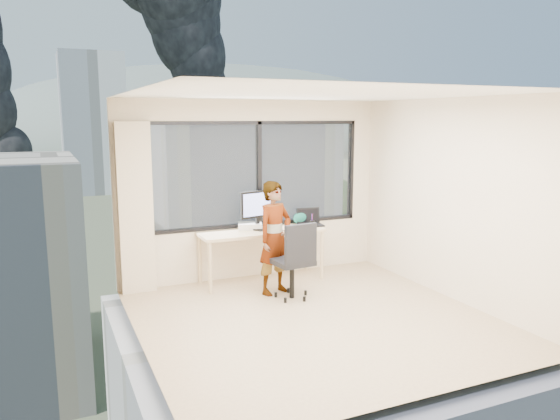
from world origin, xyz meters
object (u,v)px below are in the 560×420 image
laptop (311,218)px  handbag (301,218)px  game_console (250,226)px  chair (292,259)px  person (275,238)px  monitor (258,210)px  desk (262,256)px

laptop → handbag: (-0.08, 0.17, -0.02)m
laptop → handbag: bearing=123.8°
game_console → laptop: (0.91, -0.18, 0.07)m
game_console → handbag: size_ratio=1.38×
handbag → laptop: bearing=-56.6°
chair → laptop: (0.72, 0.87, 0.34)m
chair → handbag: size_ratio=4.20×
laptop → person: bearing=-137.2°
monitor → handbag: 0.77m
monitor → laptop: 0.84m
person → game_console: (-0.07, 0.76, 0.03)m
chair → game_console: 1.10m
monitor → handbag: bearing=-6.7°
game_console → laptop: laptop is taller
monitor → laptop: size_ratio=1.50×
game_console → handbag: bearing=18.8°
monitor → handbag: (0.74, 0.08, -0.19)m
desk → handbag: bearing=13.9°
monitor → person: bearing=-104.6°
desk → chair: (0.08, -0.86, 0.15)m
game_console → handbag: (0.82, -0.01, 0.05)m
person → handbag: 1.07m
desk → chair: 0.88m
desk → laptop: 0.94m
monitor → game_console: 0.27m
desk → chair: bearing=-84.6°
desk → chair: chair is taller
desk → person: 0.69m
chair → game_console: size_ratio=3.06×
desk → laptop: (0.80, 0.01, 0.49)m
chair → desk: bearing=89.6°
person → monitor: person is taller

